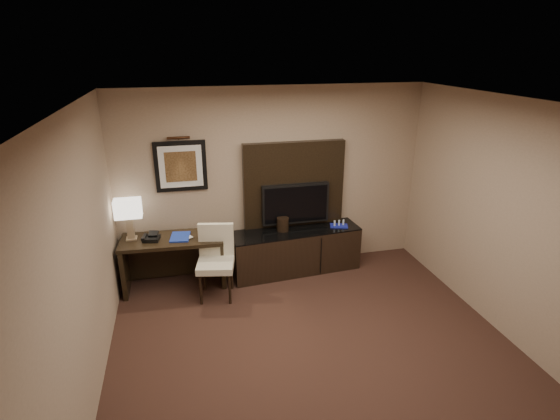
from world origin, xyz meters
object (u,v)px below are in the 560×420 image
object	(u,v)px
desk_phone	(151,237)
minibar_tray	(339,224)
credenza	(295,250)
desk_chair	(216,264)
desk	(174,262)
table_lamp	(129,218)
ice_bucket	(283,224)
tv	(295,204)

from	to	relation	value
desk_phone	minibar_tray	distance (m)	2.70
credenza	desk_chair	size ratio (longest dim) A/B	1.94
desk	credenza	world-z (taller)	desk
table_lamp	ice_bucket	world-z (taller)	table_lamp
tv	minibar_tray	world-z (taller)	tv
tv	minibar_tray	size ratio (longest dim) A/B	3.86
desk_chair	table_lamp	bearing A→B (deg)	165.52
desk	desk_chair	size ratio (longest dim) A/B	1.40
tv	desk	bearing A→B (deg)	-173.97
desk	desk_chair	distance (m)	0.70
desk_phone	desk	bearing A→B (deg)	12.81
desk	tv	bearing A→B (deg)	9.36
tv	minibar_tray	distance (m)	0.73
desk_phone	ice_bucket	size ratio (longest dim) A/B	1.07
ice_bucket	minibar_tray	distance (m)	0.86
ice_bucket	minibar_tray	bearing A→B (deg)	-3.10
table_lamp	minibar_tray	world-z (taller)	table_lamp
credenza	tv	distance (m)	0.71
ice_bucket	minibar_tray	xyz separation A→B (m)	(0.85, -0.05, -0.05)
desk	credenza	xyz separation A→B (m)	(1.77, 0.05, -0.04)
credenza	table_lamp	xyz separation A→B (m)	(-2.30, 0.04, 0.72)
credenza	desk_chair	xyz separation A→B (m)	(-1.22, -0.48, 0.16)
credenza	ice_bucket	bearing A→B (deg)	165.89
credenza	minibar_tray	world-z (taller)	minibar_tray
ice_bucket	desk_chair	bearing A→B (deg)	-154.02
desk_chair	desk_phone	xyz separation A→B (m)	(-0.81, 0.42, 0.30)
desk	desk_phone	world-z (taller)	desk_phone
desk_chair	desk_phone	size ratio (longest dim) A/B	4.68
tv	desk_phone	world-z (taller)	tv
desk_chair	table_lamp	size ratio (longest dim) A/B	1.60
minibar_tray	tv	bearing A→B (deg)	166.31
tv	table_lamp	distance (m)	2.33
tv	minibar_tray	xyz separation A→B (m)	(0.64, -0.16, -0.32)
credenza	tv	xyz separation A→B (m)	(0.03, 0.14, 0.69)
desk	tv	xyz separation A→B (m)	(1.80, 0.19, 0.65)
desk	minibar_tray	xyz separation A→B (m)	(2.44, 0.03, 0.34)
table_lamp	credenza	bearing A→B (deg)	-1.08
desk_chair	table_lamp	xyz separation A→B (m)	(-1.07, 0.52, 0.55)
desk_phone	minibar_tray	world-z (taller)	desk_phone
desk	credenza	distance (m)	1.77
desk	ice_bucket	size ratio (longest dim) A/B	7.00
credenza	tv	world-z (taller)	tv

